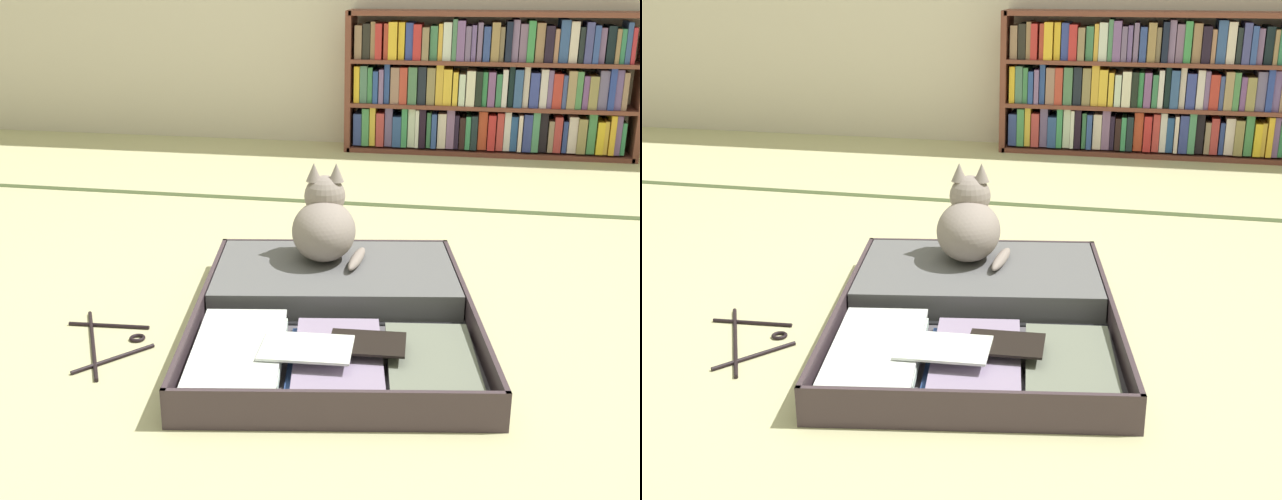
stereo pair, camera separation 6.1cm
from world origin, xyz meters
TOP-DOWN VIEW (x-y plane):
  - ground_plane at (0.00, 0.00)m, footprint 10.00×10.00m
  - tatami_border at (0.00, 1.18)m, footprint 4.80×0.05m
  - bookshelf at (0.52, 2.26)m, footprint 1.48×0.23m
  - open_suitcase at (0.10, 0.04)m, footprint 0.86×1.07m
  - black_cat at (0.04, 0.28)m, footprint 0.23×0.27m
  - clothes_hanger at (-0.43, -0.21)m, footprint 0.28×0.36m

SIDE VIEW (x-z plane):
  - ground_plane at x=0.00m, z-range 0.00..0.00m
  - tatami_border at x=0.00m, z-range 0.00..0.00m
  - clothes_hanger at x=-0.43m, z-range 0.00..0.01m
  - open_suitcase at x=0.10m, z-range -0.01..0.08m
  - black_cat at x=0.04m, z-range 0.05..0.33m
  - bookshelf at x=0.52m, z-range -0.01..0.71m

